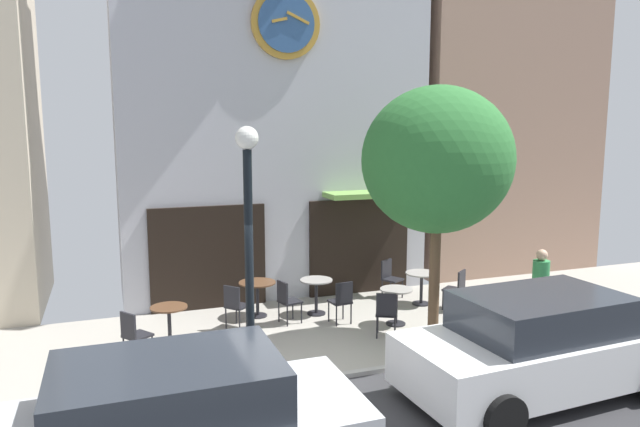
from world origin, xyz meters
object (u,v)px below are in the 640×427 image
at_px(cafe_table_center_left, 169,318).
at_px(cafe_table_leftmost, 316,290).
at_px(cafe_chair_under_awning, 457,287).
at_px(street_lamp, 249,253).
at_px(parked_car_white, 540,345).
at_px(cafe_chair_by_entrance, 287,298).
at_px(street_tree, 438,161).
at_px(cafe_table_near_door, 257,291).
at_px(cafe_chair_near_tree, 390,276).
at_px(cafe_table_center, 396,300).
at_px(cafe_chair_right_end, 235,303).
at_px(cafe_chair_near_lamp, 133,332).
at_px(cafe_chair_facing_wall, 342,299).
at_px(cafe_chair_corner, 386,311).
at_px(pedestrian_green, 540,290).
at_px(cafe_table_center_right, 421,282).

xyz_separation_m(cafe_table_center_left, cafe_table_leftmost, (3.17, 0.80, 0.02)).
xyz_separation_m(cafe_table_center_left, cafe_chair_under_awning, (6.18, 0.00, 0.01)).
distance_m(street_lamp, cafe_table_center_left, 2.62).
bearing_deg(parked_car_white, cafe_chair_by_entrance, 121.55).
height_order(street_tree, cafe_table_near_door, street_tree).
bearing_deg(cafe_table_leftmost, street_tree, -58.17).
height_order(street_tree, cafe_chair_near_tree, street_tree).
height_order(cafe_table_center, parked_car_white, parked_car_white).
distance_m(cafe_table_center_left, cafe_chair_right_end, 1.41).
bearing_deg(cafe_chair_near_lamp, parked_car_white, -30.30).
bearing_deg(cafe_chair_by_entrance, cafe_table_near_door, 125.12).
relative_size(cafe_chair_right_end, parked_car_white, 0.21).
xyz_separation_m(cafe_chair_facing_wall, parked_car_white, (1.62, -3.93, 0.23)).
relative_size(cafe_chair_corner, pedestrian_green, 0.54).
bearing_deg(cafe_table_near_door, cafe_chair_by_entrance, -54.88).
relative_size(cafe_table_near_door, cafe_chair_corner, 0.87).
distance_m(cafe_chair_facing_wall, cafe_chair_under_awning, 2.74).
distance_m(street_lamp, cafe_chair_near_tree, 5.42).
distance_m(cafe_chair_near_lamp, parked_car_white, 6.63).
relative_size(cafe_chair_near_lamp, cafe_chair_right_end, 1.00).
relative_size(cafe_table_near_door, cafe_table_leftmost, 1.02).
bearing_deg(cafe_table_leftmost, cafe_table_center, -42.32).
height_order(cafe_table_center_left, cafe_table_center_right, cafe_table_center_left).
bearing_deg(pedestrian_green, street_lamp, -179.56).
height_order(cafe_chair_under_awning, pedestrian_green, pedestrian_green).
bearing_deg(cafe_chair_facing_wall, street_lamp, -142.00).
relative_size(cafe_table_center_right, cafe_chair_under_awning, 0.82).
bearing_deg(cafe_table_center_left, cafe_chair_near_lamp, -138.58).
bearing_deg(cafe_chair_facing_wall, cafe_table_center_right, 15.77).
xyz_separation_m(cafe_table_near_door, cafe_table_leftmost, (1.23, -0.28, -0.02)).
distance_m(cafe_chair_corner, pedestrian_green, 3.06).
height_order(street_tree, cafe_chair_right_end, street_tree).
bearing_deg(street_tree, cafe_chair_right_end, 148.32).
bearing_deg(street_tree, pedestrian_green, -5.07).
relative_size(cafe_chair_near_lamp, pedestrian_green, 0.54).
relative_size(street_tree, parked_car_white, 1.08).
relative_size(street_tree, cafe_chair_facing_wall, 5.28).
distance_m(street_tree, cafe_chair_near_lamp, 6.11).
distance_m(street_lamp, cafe_table_near_door, 3.36).
relative_size(street_lamp, cafe_table_leftmost, 5.25).
height_order(cafe_chair_near_lamp, cafe_chair_right_end, same).
bearing_deg(cafe_chair_right_end, pedestrian_green, -21.94).
bearing_deg(cafe_chair_right_end, street_lamp, -95.59).
relative_size(cafe_table_near_door, parked_car_white, 0.18).
xyz_separation_m(cafe_chair_near_lamp, cafe_chair_near_tree, (5.87, 1.95, 0.00)).
relative_size(cafe_table_center, cafe_table_center_right, 1.01).
bearing_deg(pedestrian_green, parked_car_white, -130.47).
xyz_separation_m(cafe_table_center_right, cafe_chair_corner, (-1.70, -1.64, -0.00)).
distance_m(cafe_chair_facing_wall, cafe_chair_near_tree, 2.24).
xyz_separation_m(cafe_table_near_door, cafe_table_center, (2.54, -1.47, -0.05)).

